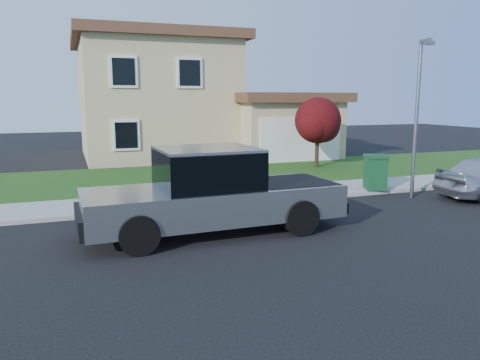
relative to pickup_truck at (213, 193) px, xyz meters
name	(u,v)px	position (x,y,z in m)	size (l,w,h in m)	color
ground	(273,230)	(1.52, -0.29, -1.01)	(80.00, 80.00, 0.00)	black
curb	(264,202)	(2.52, 2.61, -0.95)	(40.00, 0.20, 0.12)	gray
sidewalk	(252,195)	(2.52, 3.71, -0.93)	(40.00, 2.00, 0.15)	gray
lawn	(214,175)	(2.52, 8.21, -0.96)	(40.00, 7.00, 0.10)	#164413
house	(179,102)	(2.83, 16.09, 2.16)	(14.00, 11.30, 6.85)	tan
pickup_truck	(213,193)	(0.00, 0.00, 0.00)	(6.65, 2.58, 2.16)	black
woman	(208,182)	(0.40, 1.79, -0.04)	(0.78, 0.62, 2.05)	tan
ornamental_tree	(318,123)	(7.85, 8.65, 1.21)	(2.41, 2.18, 3.31)	black
trash_bin	(375,172)	(6.91, 2.81, -0.24)	(1.02, 1.08, 1.23)	#103E1F
street_lamp	(418,110)	(7.61, 1.66, 1.97)	(0.31, 0.68, 5.22)	slate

